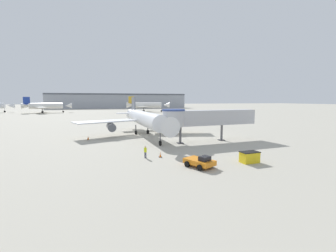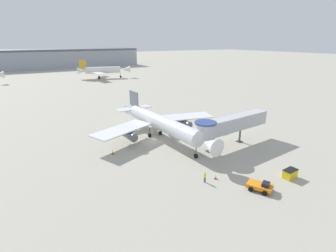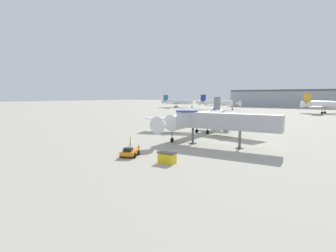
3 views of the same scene
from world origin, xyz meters
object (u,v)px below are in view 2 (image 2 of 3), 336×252
background_jet_gold_tail (102,70)px  jet_bridge (228,125)px  service_container_yellow (290,174)px  ground_crew_marshaller (205,176)px  traffic_cone_near_nose (216,177)px  pushback_tug_orange (260,186)px  traffic_cone_port_wing (113,152)px  traffic_cone_apron_front (257,186)px  main_airplane (160,123)px

background_jet_gold_tail → jet_bridge: bearing=-168.4°
service_container_yellow → ground_crew_marshaller: size_ratio=1.48×
traffic_cone_near_nose → jet_bridge: bearing=40.7°
pushback_tug_orange → ground_crew_marshaller: bearing=106.5°
traffic_cone_port_wing → traffic_cone_apron_front: traffic_cone_port_wing is taller
main_airplane → traffic_cone_near_nose: bearing=-96.9°
traffic_cone_apron_front → traffic_cone_near_nose: 6.18m
jet_bridge → ground_crew_marshaller: jet_bridge is taller
traffic_cone_port_wing → traffic_cone_apron_front: 26.36m
service_container_yellow → ground_crew_marshaller: bearing=155.0°
background_jet_gold_tail → ground_crew_marshaller: bearing=-174.1°
ground_crew_marshaller → service_container_yellow: bearing=15.8°
jet_bridge → background_jet_gold_tail: background_jet_gold_tail is taller
main_airplane → traffic_cone_port_wing: (-11.64, -2.43, -3.31)m
ground_crew_marshaller → jet_bridge: bearing=76.3°
main_airplane → jet_bridge: size_ratio=1.66×
pushback_tug_orange → background_jet_gold_tail: 125.29m
traffic_cone_apron_front → ground_crew_marshaller: 7.59m
pushback_tug_orange → main_airplane: bearing=68.8°
main_airplane → jet_bridge: main_airplane is taller
service_container_yellow → main_airplane: bearing=110.2°
jet_bridge → ground_crew_marshaller: (-12.66, -9.03, -3.63)m
traffic_cone_port_wing → service_container_yellow: bearing=-47.4°
main_airplane → service_container_yellow: size_ratio=12.83×
pushback_tug_orange → background_jet_gold_tail: bearing=56.1°
main_airplane → ground_crew_marshaller: (-3.04, -19.48, -2.73)m
jet_bridge → pushback_tug_orange: 16.96m
traffic_cone_near_nose → pushback_tug_orange: bearing=-59.3°
service_container_yellow → background_jet_gold_tail: bearing=86.0°
service_container_yellow → traffic_cone_apron_front: (-6.90, 0.46, -0.39)m
service_container_yellow → background_jet_gold_tail: 124.53m
main_airplane → ground_crew_marshaller: size_ratio=18.98×
pushback_tug_orange → background_jet_gold_tail: size_ratio=0.14×
ground_crew_marshaller → main_airplane: bearing=122.0°
main_airplane → background_jet_gold_tail: (17.96, 98.95, 0.81)m
service_container_yellow → traffic_cone_near_nose: service_container_yellow is taller
ground_crew_marshaller → background_jet_gold_tail: bearing=120.8°
jet_bridge → traffic_cone_near_nose: jet_bridge is taller
service_container_yellow → traffic_cone_port_wing: bearing=132.6°
pushback_tug_orange → ground_crew_marshaller: size_ratio=2.44×
pushback_tug_orange → traffic_cone_near_nose: size_ratio=5.75×
traffic_cone_near_nose → background_jet_gold_tail: bearing=80.9°
traffic_cone_near_nose → traffic_cone_port_wing: bearing=121.9°
pushback_tug_orange → service_container_yellow: pushback_tug_orange is taller
traffic_cone_near_nose → service_container_yellow: bearing=-28.9°
pushback_tug_orange → service_container_yellow: (6.82, 0.10, 0.05)m
main_airplane → background_jet_gold_tail: bearing=75.6°
pushback_tug_orange → ground_crew_marshaller: ground_crew_marshaller is taller
pushback_tug_orange → traffic_cone_port_wing: bearing=94.9°
jet_bridge → pushback_tug_orange: jet_bridge is taller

